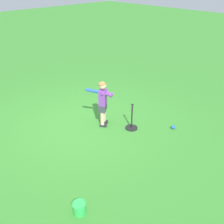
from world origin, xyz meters
TOP-DOWN VIEW (x-y plane):
  - ground_plane at (0.00, 0.00)m, footprint 40.00×40.00m
  - child_batter at (-0.36, 0.35)m, footprint 0.44×0.54m
  - play_ball_midfield at (-1.38, 1.62)m, footprint 0.09×0.09m
  - batting_tee at (-0.71, 0.94)m, footprint 0.28×0.28m
  - toy_bucket at (1.63, 2.00)m, footprint 0.22×0.22m

SIDE VIEW (x-z plane):
  - ground_plane at x=0.00m, z-range 0.00..0.00m
  - play_ball_midfield at x=-1.38m, z-range 0.00..0.09m
  - toy_bucket at x=1.63m, z-range 0.00..0.19m
  - batting_tee at x=-0.71m, z-range -0.21..0.41m
  - child_batter at x=-0.36m, z-range 0.11..1.19m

